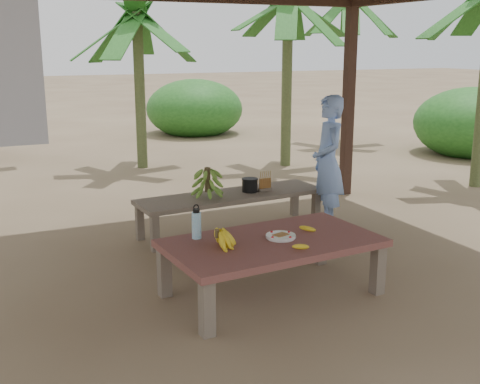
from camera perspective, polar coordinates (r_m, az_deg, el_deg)
name	(u,v)px	position (r m, az deg, el deg)	size (l,w,h in m)	color
ground	(236,277)	(5.67, -0.41, -8.05)	(80.00, 80.00, 0.00)	brown
work_table	(272,247)	(5.15, 3.05, -5.23)	(1.86, 1.12, 0.50)	brown
bench	(231,199)	(6.90, -0.82, -0.63)	(2.24, 0.75, 0.45)	brown
ripe_banana_bunch	(217,238)	(4.90, -2.17, -4.36)	(0.28, 0.24, 0.17)	yellow
plate	(281,236)	(5.16, 3.89, -4.23)	(0.26, 0.26, 0.04)	white
loose_banana_front	(301,247)	(4.90, 5.77, -5.18)	(0.04, 0.15, 0.04)	yellow
loose_banana_side	(308,229)	(5.38, 6.42, -3.47)	(0.04, 0.15, 0.04)	yellow
water_flask	(196,224)	(5.13, -4.15, -3.06)	(0.08, 0.08, 0.30)	#45AAD9
green_banana_stalk	(208,182)	(6.71, -3.10, 0.99)	(0.31, 0.31, 0.36)	#598C2D
cooking_pot	(250,185)	(6.97, 0.94, 0.63)	(0.18, 0.18, 0.15)	black
skewer_rack	(265,181)	(7.02, 2.39, 1.08)	(0.18, 0.08, 0.24)	#A57F47
woman	(328,163)	(7.06, 8.33, 2.77)	(0.57, 0.37, 1.56)	#7CA0EB
banana_plant_ne	(288,12)	(10.70, 4.58, 16.62)	(1.80, 1.80, 3.14)	#596638
banana_plant_n	(137,29)	(10.61, -9.71, 14.99)	(1.80, 1.80, 2.85)	#596638
banana_plant_far	(350,11)	(13.52, 10.39, 16.55)	(1.80, 1.80, 3.31)	#596638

